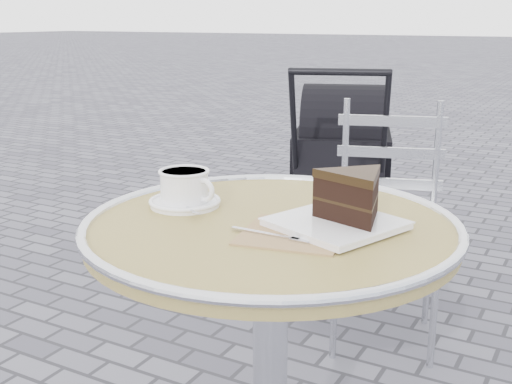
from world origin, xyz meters
The scene contains 5 objects.
cafe_table centered at (0.00, 0.00, 0.57)m, with size 0.72×0.72×0.74m.
cappuccino_set centered at (-0.21, 0.02, 0.76)m, with size 0.15×0.15×0.07m.
cake_plate_set centered at (0.14, 0.04, 0.78)m, with size 0.32×0.30×0.11m.
bistro_chair centered at (-0.10, 1.08, 0.52)m, with size 0.47×0.47×0.83m.
baby_stroller centered at (-0.53, 1.72, 0.42)m, with size 0.67×0.97×0.93m.
Camera 1 is at (0.53, -1.03, 1.11)m, focal length 45.00 mm.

